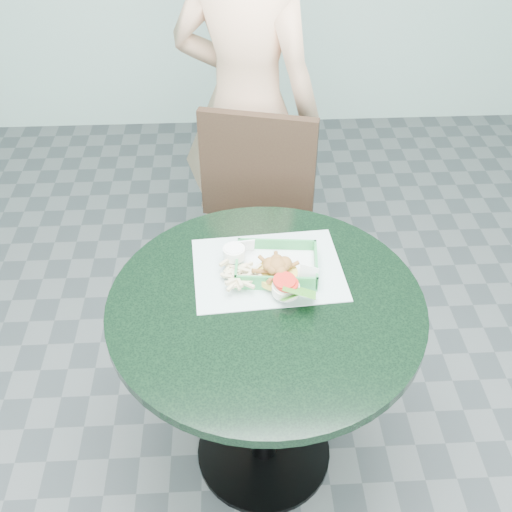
{
  "coord_description": "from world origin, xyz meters",
  "views": [
    {
      "loc": [
        -0.09,
        -1.18,
        1.94
      ],
      "look_at": [
        -0.02,
        0.1,
        0.85
      ],
      "focal_mm": 42.0,
      "sensor_mm": 36.0,
      "label": 1
    }
  ],
  "objects_px": {
    "dining_chair": "(259,221)",
    "sauce_ramekin": "(234,260)",
    "cafe_table": "(265,345)",
    "diner_person": "(246,89)",
    "crab_sandwich": "(278,273)",
    "food_basket": "(276,272)"
  },
  "relations": [
    {
      "from": "dining_chair",
      "to": "crab_sandwich",
      "type": "bearing_deg",
      "value": -73.56
    },
    {
      "from": "diner_person",
      "to": "crab_sandwich",
      "type": "relative_size",
      "value": 15.37
    },
    {
      "from": "diner_person",
      "to": "crab_sandwich",
      "type": "xyz_separation_m",
      "value": [
        0.05,
        -0.95,
        -0.12
      ]
    },
    {
      "from": "crab_sandwich",
      "to": "dining_chair",
      "type": "bearing_deg",
      "value": 92.06
    },
    {
      "from": "food_basket",
      "to": "dining_chair",
      "type": "bearing_deg",
      "value": 92.09
    },
    {
      "from": "food_basket",
      "to": "crab_sandwich",
      "type": "height_order",
      "value": "crab_sandwich"
    },
    {
      "from": "dining_chair",
      "to": "sauce_ramekin",
      "type": "height_order",
      "value": "dining_chair"
    },
    {
      "from": "cafe_table",
      "to": "diner_person",
      "type": "xyz_separation_m",
      "value": [
        -0.01,
        1.03,
        0.34
      ]
    },
    {
      "from": "dining_chair",
      "to": "sauce_ramekin",
      "type": "relative_size",
      "value": 14.38
    },
    {
      "from": "diner_person",
      "to": "dining_chair",
      "type": "bearing_deg",
      "value": 118.12
    },
    {
      "from": "cafe_table",
      "to": "food_basket",
      "type": "distance_m",
      "value": 0.22
    },
    {
      "from": "crab_sandwich",
      "to": "food_basket",
      "type": "bearing_deg",
      "value": 91.68
    },
    {
      "from": "diner_person",
      "to": "sauce_ramekin",
      "type": "distance_m",
      "value": 0.9
    },
    {
      "from": "cafe_table",
      "to": "diner_person",
      "type": "bearing_deg",
      "value": 90.82
    },
    {
      "from": "dining_chair",
      "to": "diner_person",
      "type": "height_order",
      "value": "diner_person"
    },
    {
      "from": "food_basket",
      "to": "crab_sandwich",
      "type": "xyz_separation_m",
      "value": [
        0.0,
        -0.04,
        0.03
      ]
    },
    {
      "from": "dining_chair",
      "to": "sauce_ramekin",
      "type": "xyz_separation_m",
      "value": [
        -0.1,
        -0.54,
        0.27
      ]
    },
    {
      "from": "dining_chair",
      "to": "food_basket",
      "type": "bearing_deg",
      "value": -73.53
    },
    {
      "from": "sauce_ramekin",
      "to": "food_basket",
      "type": "bearing_deg",
      "value": -8.81
    },
    {
      "from": "crab_sandwich",
      "to": "sauce_ramekin",
      "type": "relative_size",
      "value": 1.85
    },
    {
      "from": "food_basket",
      "to": "sauce_ramekin",
      "type": "xyz_separation_m",
      "value": [
        -0.12,
        0.02,
        0.04
      ]
    },
    {
      "from": "cafe_table",
      "to": "dining_chair",
      "type": "xyz_separation_m",
      "value": [
        0.02,
        0.68,
        -0.05
      ]
    }
  ]
}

